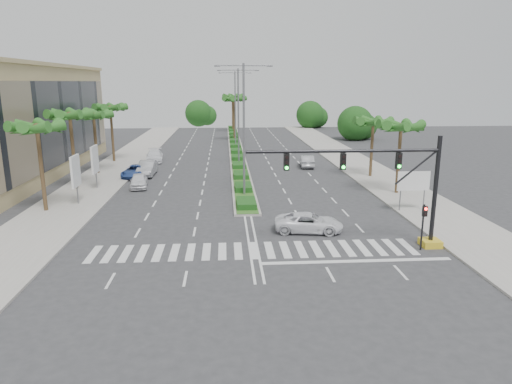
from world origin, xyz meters
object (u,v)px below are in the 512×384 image
Objects in this scene: car_parked_d at (154,156)px; car_right at (307,161)px; car_parked_c at (135,171)px; car_parked_a at (139,181)px; car_crossing at (309,223)px; car_parked_b at (147,168)px.

car_right is (19.67, -5.33, -0.01)m from car_parked_d.
car_parked_c is at bearing -99.40° from car_parked_d.
car_parked_c is 1.07× the size of car_right.
car_parked_a is 21.55m from car_right.
car_parked_c is 0.93× the size of car_parked_d.
car_parked_c is (-1.34, 5.30, -0.03)m from car_parked_a.
car_parked_b is at bearing 43.46° from car_crossing.
car_parked_b is 0.95× the size of car_parked_d.
car_right reaches higher than car_crossing.
car_right is (20.30, 4.94, 0.07)m from car_parked_c.
car_right is at bearing -21.05° from car_parked_d.
car_crossing is at bearing 85.41° from car_right.
car_parked_b is at bearing -92.56° from car_parked_d.
car_parked_b reaches higher than car_parked_a.
car_parked_b is at bearing 44.92° from car_parked_c.
car_parked_b is (-0.17, 6.24, 0.12)m from car_parked_a.
car_parked_b is 1.10× the size of car_right.
car_crossing is at bearing -69.27° from car_parked_d.
car_parked_b reaches higher than car_parked_c.
car_parked_a is 20.92m from car_crossing.
car_parked_d is (0.63, 10.26, 0.08)m from car_parked_c.
car_parked_d is 20.38m from car_right.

